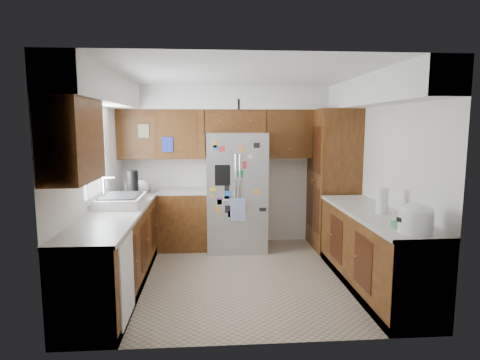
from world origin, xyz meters
The scene contains 12 objects.
floor centered at (0.00, 0.00, 0.00)m, with size 3.60×3.60×0.00m, color tan.
room_shell centered at (-0.11, 0.36, 1.82)m, with size 3.64×3.24×2.52m.
left_counter_run centered at (-1.36, 0.03, 0.43)m, with size 1.36×3.20×0.92m.
right_counter_run centered at (1.50, -0.47, 0.42)m, with size 0.63×2.25×0.92m.
pantry centered at (1.50, 1.15, 1.07)m, with size 0.60×0.90×2.15m, color #3F1F0C.
fridge centered at (0.00, 1.20, 0.90)m, with size 0.90×0.79×1.80m.
bridge_cabinet centered at (0.00, 1.43, 1.98)m, with size 0.96×0.34×0.35m, color #3F1F0C.
fridge_top_items centered at (-0.11, 1.38, 2.27)m, with size 0.56×0.32×0.27m.
sink_assembly centered at (-1.50, 0.10, 0.99)m, with size 0.52×0.70×0.37m.
left_counter_clutter centered at (-1.45, 0.83, 1.05)m, with size 0.32×0.78×0.38m.
rice_cooker centered at (1.50, -1.38, 1.06)m, with size 0.32×0.31×0.28m.
paper_towel centered at (1.54, -0.56, 1.06)m, with size 0.13×0.13×0.29m, color white.
Camera 1 is at (-0.39, -4.87, 1.91)m, focal length 30.00 mm.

